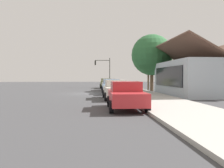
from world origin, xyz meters
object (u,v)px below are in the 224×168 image
at_px(car_skyblue, 112,86).
at_px(traffic_light_main, 104,68).
at_px(car_olive, 106,83).
at_px(car_ivory, 116,89).
at_px(shade_tree, 152,55).
at_px(utility_pole_wooden, 148,62).
at_px(fire_hydrant_red, 127,90).
at_px(car_cherry, 126,95).
at_px(car_silver, 109,84).

relative_size(car_skyblue, traffic_light_main, 0.94).
bearing_deg(traffic_light_main, car_olive, 2.71).
distance_m(car_skyblue, car_ivory, 5.86).
xyz_separation_m(car_olive, shade_tree, (7.93, 5.61, 3.89)).
height_order(utility_pole_wooden, fire_hydrant_red, utility_pole_wooden).
distance_m(car_olive, car_cherry, 24.97).
relative_size(car_ivory, traffic_light_main, 0.94).
distance_m(car_silver, car_skyblue, 6.72).
bearing_deg(utility_pole_wooden, fire_hydrant_red, -28.39).
xyz_separation_m(car_silver, traffic_light_main, (-10.22, -0.30, 2.68)).
height_order(shade_tree, traffic_light_main, shade_tree).
bearing_deg(car_olive, traffic_light_main, -176.78).
relative_size(car_olive, car_cherry, 1.06).
distance_m(utility_pole_wooden, fire_hydrant_red, 9.08).
bearing_deg(car_cherry, car_skyblue, -179.35).
xyz_separation_m(car_ivory, utility_pole_wooden, (-12.14, 5.57, 3.11)).
relative_size(car_cherry, fire_hydrant_red, 6.10).
xyz_separation_m(car_olive, traffic_light_main, (-4.07, -0.19, 2.68)).
xyz_separation_m(car_ivory, fire_hydrant_red, (-4.74, 1.57, -0.32)).
relative_size(car_cherry, utility_pole_wooden, 0.58).
height_order(traffic_light_main, fire_hydrant_red, traffic_light_main).
xyz_separation_m(shade_tree, utility_pole_wooden, (-1.34, -0.15, -0.77)).
bearing_deg(utility_pole_wooden, car_silver, -94.68).
distance_m(car_silver, car_ivory, 12.58).
xyz_separation_m(car_cherry, utility_pole_wooden, (-18.38, 5.54, 3.11)).
distance_m(car_cherry, shade_tree, 18.38).
height_order(car_ivory, utility_pole_wooden, utility_pole_wooden).
bearing_deg(car_cherry, traffic_light_main, -178.91).
bearing_deg(car_silver, car_ivory, -0.64).
relative_size(car_ivory, utility_pole_wooden, 0.65).
distance_m(car_silver, fire_hydrant_red, 7.96).
xyz_separation_m(car_olive, utility_pole_wooden, (6.59, 5.47, 3.11)).
xyz_separation_m(car_cherry, fire_hydrant_red, (-10.98, 1.54, -0.32)).
bearing_deg(car_olive, shade_tree, 35.82).
bearing_deg(car_olive, car_skyblue, 0.38).
bearing_deg(utility_pole_wooden, car_skyblue, -41.21).
distance_m(car_skyblue, car_cherry, 12.11).
bearing_deg(fire_hydrant_red, utility_pole_wooden, 151.61).
distance_m(car_silver, utility_pole_wooden, 6.21).
relative_size(car_olive, fire_hydrant_red, 6.46).
bearing_deg(traffic_light_main, car_cherry, 0.24).
bearing_deg(car_olive, car_silver, 1.51).
distance_m(car_skyblue, utility_pole_wooden, 8.90).
height_order(car_skyblue, utility_pole_wooden, utility_pole_wooden).
xyz_separation_m(traffic_light_main, fire_hydrant_red, (18.06, 1.66, -2.99)).
height_order(car_cherry, traffic_light_main, traffic_light_main).
xyz_separation_m(car_skyblue, car_cherry, (12.11, -0.04, -0.00)).
xyz_separation_m(car_silver, shade_tree, (1.78, 5.51, 3.89)).
height_order(car_olive, car_skyblue, same).
xyz_separation_m(car_ivory, traffic_light_main, (-22.80, -0.09, 2.67)).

